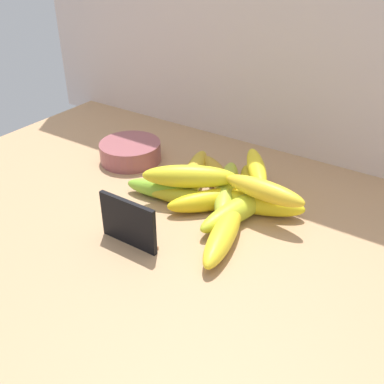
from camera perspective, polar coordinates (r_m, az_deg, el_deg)
The scene contains 18 objects.
counter_top at distance 82.29cm, azimuth -4.00°, elevation -4.38°, with size 110.00×76.00×3.00cm, color tan.
back_wall at distance 101.41cm, azimuth 9.89°, elevation 22.69°, with size 130.00×2.00×70.00cm, color beige.
chalkboard_sign at distance 74.17cm, azimuth -8.00°, elevation -4.03°, with size 11.00×1.80×8.40cm.
fruit_bowl at distance 101.35cm, azimuth -7.78°, elevation 5.08°, with size 13.47×13.47×4.29cm, color #914C51.
banana_0 at distance 86.40cm, azimuth 4.43°, elevation 0.37°, with size 20.84×4.25×4.25cm, color #A7B934.
banana_1 at distance 86.54cm, azimuth -3.53°, elevation 0.24°, with size 15.61×3.67×3.67cm, color #83BC31.
banana_2 at distance 88.90cm, azimuth 0.03°, elevation 1.15°, with size 18.46×3.52×3.52cm, color gold.
banana_3 at distance 88.05cm, azimuth 7.50°, elevation 0.69°, with size 16.42×3.94×3.94cm, color gold.
banana_4 at distance 74.54cm, azimuth 4.11°, elevation -5.31°, with size 17.39×4.04×4.04cm, color yellow.
banana_5 at distance 90.18cm, azimuth 3.54°, elevation 1.70°, with size 19.44×3.92×3.92cm, color #B68B25.
banana_6 at distance 83.19cm, azimuth 2.56°, elevation -1.01°, with size 17.17×3.96×3.96cm, color yellow.
banana_7 at distance 80.82cm, azimuth 6.09°, elevation -2.12°, with size 19.40×4.22×4.22cm, color gold.
banana_8 at distance 92.78cm, azimuth 0.35°, elevation 2.63°, with size 18.08×3.81×3.81cm, color gold.
banana_9 at distance 82.79cm, azimuth 8.41°, elevation -1.43°, with size 16.64×4.20×4.20cm, color yellow.
banana_10 at distance 84.20cm, azimuth -0.25°, elevation -0.77°, with size 18.12×3.38×3.38cm, color gold.
banana_11 at distance 83.45cm, azimuth -0.33°, elevation 1.98°, with size 17.58×4.32×4.32cm, color yellow.
banana_12 at distance 87.19cm, azimuth 8.14°, elevation 3.03°, with size 15.64×3.26×3.26cm, color yellow.
banana_13 at distance 79.21cm, azimuth 9.09°, elevation 0.21°, with size 15.23×3.61×3.61cm, color yellow.
Camera 1 is at (42.09, -52.16, 49.25)cm, focal length 42.25 mm.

